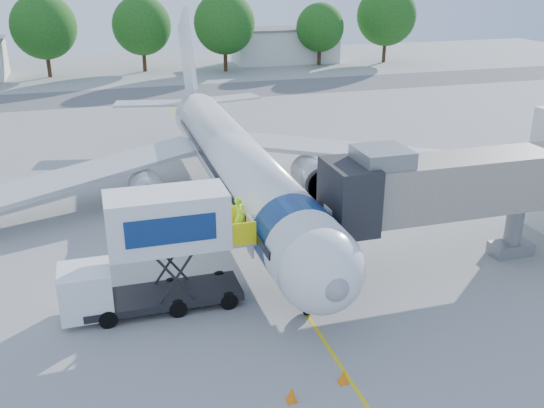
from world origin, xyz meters
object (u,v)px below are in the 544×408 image
object	(u,v)px
aircraft	(234,162)
ground_tug	(296,397)
catering_hiloader	(154,253)
jet_bridge	(444,187)

from	to	relation	value
aircraft	ground_tug	bearing A→B (deg)	-97.43
catering_hiloader	ground_tug	xyz separation A→B (m)	(3.70, -8.51, -1.99)
jet_bridge	catering_hiloader	bearing A→B (deg)	-179.99
jet_bridge	ground_tug	xyz separation A→B (m)	(-10.55, -8.51, -3.57)
aircraft	ground_tug	world-z (taller)	aircraft
aircraft	catering_hiloader	distance (m)	12.77
ground_tug	aircraft	bearing A→B (deg)	79.94
aircraft	jet_bridge	bearing A→B (deg)	-54.30
aircraft	catering_hiloader	world-z (taller)	aircraft
jet_bridge	catering_hiloader	world-z (taller)	jet_bridge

